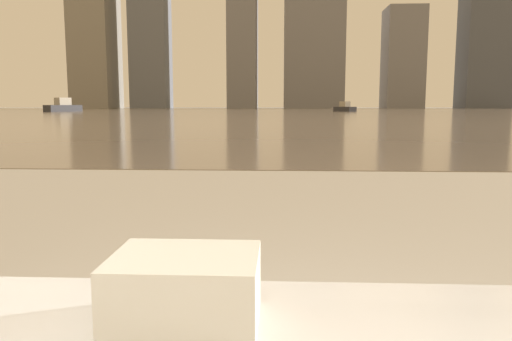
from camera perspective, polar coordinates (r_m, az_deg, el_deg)
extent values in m
cube|color=silver|center=(0.89, -8.01, -15.71)|extent=(0.25, 0.20, 0.04)
cube|color=silver|center=(0.87, -8.05, -13.30)|extent=(0.25, 0.20, 0.04)
cube|color=silver|center=(0.86, -8.11, -10.81)|extent=(0.25, 0.20, 0.04)
cube|color=gray|center=(62.06, 2.69, 6.71)|extent=(180.00, 110.00, 0.01)
cube|color=#2D2D33|center=(67.21, 10.10, 6.93)|extent=(2.77, 3.59, 0.61)
cube|color=#B2A893|center=(67.21, 10.12, 7.48)|extent=(1.40, 1.56, 0.69)
cube|color=#335647|center=(90.96, -20.98, 6.75)|extent=(3.32, 4.94, 0.82)
cube|color=silver|center=(90.96, -21.01, 7.31)|extent=(1.77, 2.08, 0.94)
cube|color=#2D2D33|center=(69.71, -21.18, 6.65)|extent=(3.81, 4.92, 0.83)
cube|color=#B2A893|center=(69.71, -21.21, 7.38)|extent=(1.93, 2.14, 0.95)
cube|color=slate|center=(119.90, -1.51, 16.71)|extent=(6.47, 12.52, 39.93)
cube|color=slate|center=(121.77, 16.44, 12.17)|extent=(8.41, 9.27, 22.63)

